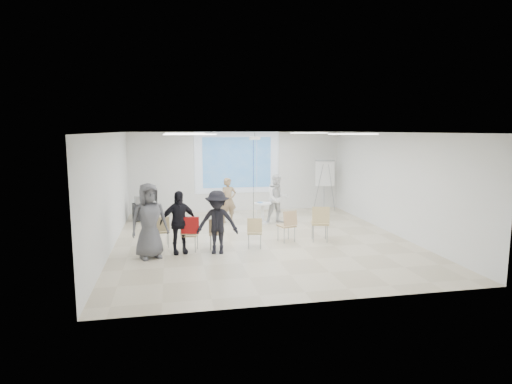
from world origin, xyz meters
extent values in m
cube|color=beige|center=(0.00, 0.00, -0.05)|extent=(8.00, 9.00, 0.10)
cube|color=white|center=(0.00, 0.00, 3.05)|extent=(8.00, 9.00, 0.10)
cube|color=silver|center=(0.00, 4.55, 1.50)|extent=(8.00, 0.10, 3.00)
cube|color=silver|center=(-4.05, 0.00, 1.50)|extent=(0.10, 9.00, 3.00)
cube|color=silver|center=(4.05, 0.00, 1.50)|extent=(0.10, 9.00, 3.00)
cube|color=silver|center=(0.00, 4.49, 1.85)|extent=(3.20, 0.01, 2.30)
cube|color=teal|center=(0.00, 4.47, 1.85)|extent=(2.60, 0.01, 1.90)
cylinder|color=white|center=(0.47, 2.05, 0.02)|extent=(0.49, 0.49, 0.05)
cylinder|color=white|center=(0.47, 2.05, 0.34)|extent=(0.13, 0.13, 0.63)
cylinder|color=white|center=(0.47, 2.05, 0.67)|extent=(0.66, 0.66, 0.04)
cube|color=white|center=(0.52, 2.03, 0.70)|extent=(0.23, 0.20, 0.01)
cube|color=#4080C2|center=(0.39, 2.10, 0.71)|extent=(0.16, 0.21, 0.01)
imported|color=#997E5E|center=(-0.61, 2.47, 0.85)|extent=(0.69, 0.54, 1.70)
imported|color=white|center=(0.98, 2.09, 0.90)|extent=(0.94, 0.78, 1.81)
cube|color=silver|center=(-0.43, 2.72, 1.12)|extent=(0.07, 0.14, 0.04)
cube|color=silver|center=(0.80, 2.34, 1.22)|extent=(0.06, 0.13, 0.04)
cube|color=tan|center=(-2.74, -0.18, 0.42)|extent=(0.43, 0.43, 0.04)
cube|color=tan|center=(-2.72, -0.36, 0.65)|extent=(0.39, 0.12, 0.37)
cylinder|color=gray|center=(-2.88, -0.35, 0.20)|extent=(0.02, 0.02, 0.41)
cylinder|color=#92959A|center=(-2.57, -0.32, 0.20)|extent=(0.02, 0.02, 0.41)
cylinder|color=gray|center=(-2.91, -0.04, 0.20)|extent=(0.02, 0.02, 0.41)
cylinder|color=#95989D|center=(-2.60, -0.01, 0.20)|extent=(0.02, 0.02, 0.41)
cube|color=tan|center=(-2.02, -0.73, 0.42)|extent=(0.48, 0.48, 0.04)
cube|color=tan|center=(-2.07, -0.91, 0.66)|extent=(0.40, 0.17, 0.38)
cylinder|color=gray|center=(-2.21, -0.84, 0.21)|extent=(0.03, 0.03, 0.41)
cylinder|color=gray|center=(-1.90, -0.92, 0.21)|extent=(0.03, 0.03, 0.41)
cylinder|color=gray|center=(-2.14, -0.54, 0.21)|extent=(0.03, 0.03, 0.41)
cylinder|color=#97999F|center=(-1.83, -0.61, 0.21)|extent=(0.03, 0.03, 0.41)
cube|color=tan|center=(-1.33, -0.65, 0.41)|extent=(0.43, 0.43, 0.04)
cube|color=tan|center=(-1.36, -0.83, 0.64)|extent=(0.39, 0.13, 0.36)
cylinder|color=gray|center=(-1.51, -0.78, 0.20)|extent=(0.02, 0.02, 0.40)
cylinder|color=#92959A|center=(-1.20, -0.82, 0.20)|extent=(0.02, 0.02, 0.40)
cylinder|color=#96999E|center=(-1.46, -0.48, 0.20)|extent=(0.02, 0.02, 0.40)
cylinder|color=#919399|center=(-1.16, -0.52, 0.20)|extent=(0.02, 0.02, 0.40)
cube|color=tan|center=(-0.34, -0.75, 0.41)|extent=(0.45, 0.45, 0.04)
cube|color=tan|center=(-0.38, -0.93, 0.64)|extent=(0.39, 0.15, 0.37)
cylinder|color=gray|center=(-0.53, -0.88, 0.20)|extent=(0.02, 0.02, 0.40)
cylinder|color=gray|center=(-0.22, -0.94, 0.20)|extent=(0.02, 0.02, 0.40)
cylinder|color=#96999E|center=(-0.46, -0.57, 0.20)|extent=(0.02, 0.02, 0.40)
cylinder|color=gray|center=(-0.16, -0.63, 0.20)|extent=(0.02, 0.02, 0.40)
cube|color=tan|center=(0.64, -0.30, 0.45)|extent=(0.51, 0.51, 0.04)
cube|color=tan|center=(0.69, -0.49, 0.69)|extent=(0.42, 0.19, 0.40)
cylinder|color=gray|center=(0.52, -0.51, 0.22)|extent=(0.03, 0.03, 0.44)
cylinder|color=gray|center=(0.85, -0.42, 0.22)|extent=(0.03, 0.03, 0.44)
cylinder|color=gray|center=(0.43, -0.18, 0.22)|extent=(0.03, 0.03, 0.44)
cylinder|color=gray|center=(0.76, -0.09, 0.22)|extent=(0.03, 0.03, 0.44)
cube|color=tan|center=(1.57, -0.42, 0.50)|extent=(0.57, 0.57, 0.04)
cube|color=tan|center=(1.51, -0.64, 0.78)|extent=(0.48, 0.21, 0.45)
cylinder|color=gray|center=(1.34, -0.56, 0.25)|extent=(0.03, 0.03, 0.49)
cylinder|color=gray|center=(1.71, -0.65, 0.25)|extent=(0.03, 0.03, 0.49)
cylinder|color=gray|center=(1.43, -0.19, 0.25)|extent=(0.03, 0.03, 0.49)
cylinder|color=gray|center=(1.80, -0.29, 0.25)|extent=(0.03, 0.03, 0.49)
cube|color=#A91415|center=(-2.02, -0.95, 0.72)|extent=(0.45, 0.20, 0.42)
imported|color=black|center=(-1.33, -0.63, 0.44)|extent=(0.33, 0.26, 0.02)
imported|color=black|center=(-2.30, -0.88, 0.91)|extent=(1.16, 0.83, 1.82)
imported|color=black|center=(-1.36, -1.08, 0.90)|extent=(1.27, 0.84, 1.81)
imported|color=#5A5A60|center=(-2.99, -1.14, 1.02)|extent=(1.16, 0.95, 2.05)
cylinder|color=gray|center=(2.98, 3.75, 0.91)|extent=(0.29, 0.29, 1.79)
cylinder|color=#919499|center=(3.47, 3.63, 0.91)|extent=(0.38, 0.14, 1.79)
cylinder|color=#93969B|center=(3.30, 4.00, 0.91)|extent=(0.12, 0.40, 1.79)
cube|color=silver|center=(3.26, 3.80, 1.47)|extent=(0.74, 0.37, 1.00)
cube|color=gray|center=(3.27, 3.84, 1.93)|extent=(0.72, 0.23, 0.07)
cube|color=black|center=(-3.48, 3.33, 0.31)|extent=(0.64, 0.56, 0.56)
cube|color=gray|center=(-3.48, 3.33, 0.72)|extent=(0.45, 0.41, 0.25)
cylinder|color=black|center=(-3.67, 3.12, 0.03)|extent=(0.08, 0.08, 0.07)
cylinder|color=black|center=(-3.23, 3.22, 0.03)|extent=(0.08, 0.08, 0.07)
cylinder|color=black|center=(-3.74, 3.45, 0.03)|extent=(0.08, 0.08, 0.07)
cylinder|color=black|center=(-3.30, 3.54, 0.03)|extent=(0.08, 0.08, 0.07)
cube|color=white|center=(0.10, 1.50, 2.82)|extent=(0.30, 0.25, 0.10)
cylinder|color=gray|center=(0.10, 1.50, 2.93)|extent=(0.04, 0.04, 0.14)
cylinder|color=black|center=(0.04, 1.42, 1.39)|extent=(0.01, 0.01, 2.77)
cylinder|color=white|center=(0.14, 1.40, 1.39)|extent=(0.01, 0.01, 2.77)
cube|color=white|center=(-2.00, 2.00, 2.97)|extent=(1.20, 0.30, 0.02)
cube|color=white|center=(2.00, 2.00, 2.97)|extent=(1.20, 0.30, 0.02)
cube|color=white|center=(-2.00, -1.50, 2.97)|extent=(1.20, 0.30, 0.02)
cube|color=white|center=(2.00, -1.50, 2.97)|extent=(1.20, 0.30, 0.02)
camera|label=1|loc=(-2.43, -11.48, 3.07)|focal=30.00mm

